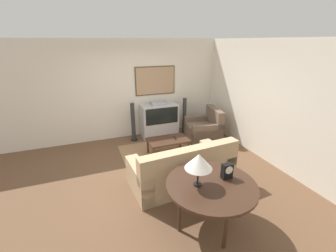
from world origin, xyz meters
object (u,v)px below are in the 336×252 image
object	(u,v)px
couch	(182,170)
console_table	(211,187)
table_lamp	(199,162)
speaker_tower_right	(184,117)
speaker_tower_left	(133,123)
coffee_table	(168,141)
armchair	(204,129)
tv	(159,120)
mantel_clock	(227,171)

from	to	relation	value
couch	console_table	bearing A→B (deg)	81.88
table_lamp	speaker_tower_right	distance (m)	3.78
speaker_tower_left	table_lamp	bearing A→B (deg)	-87.57
console_table	table_lamp	size ratio (longest dim) A/B	2.68
couch	speaker_tower_left	distance (m)	2.41
table_lamp	speaker_tower_right	size ratio (longest dim) A/B	0.45
coffee_table	console_table	bearing A→B (deg)	-95.98
couch	armchair	distance (m)	2.27
tv	speaker_tower_left	world-z (taller)	speaker_tower_left
speaker_tower_left	tv	bearing A→B (deg)	2.42
mantel_clock	speaker_tower_left	size ratio (longest dim) A/B	0.22
couch	table_lamp	xyz separation A→B (m)	(-0.27, -1.09, 0.82)
couch	speaker_tower_right	size ratio (longest dim) A/B	1.86
mantel_clock	table_lamp	bearing A→B (deg)	179.85
tv	coffee_table	bearing A→B (deg)	-98.91
armchair	speaker_tower_left	distance (m)	1.99
console_table	mantel_clock	world-z (taller)	mantel_clock
coffee_table	table_lamp	distance (m)	2.48
speaker_tower_right	console_table	bearing A→B (deg)	-109.02
couch	mantel_clock	distance (m)	1.25
armchair	couch	bearing A→B (deg)	-30.70
couch	speaker_tower_left	world-z (taller)	speaker_tower_left
coffee_table	table_lamp	world-z (taller)	table_lamp
mantel_clock	tv	bearing A→B (deg)	87.47
tv	coffee_table	xyz separation A→B (m)	(-0.18, -1.17, -0.13)
coffee_table	console_table	world-z (taller)	console_table
armchair	coffee_table	distance (m)	1.39
speaker_tower_right	couch	bearing A→B (deg)	-115.56
mantel_clock	speaker_tower_left	distance (m)	3.53
tv	console_table	bearing A→B (deg)	-96.95
coffee_table	tv	bearing A→B (deg)	81.09
couch	armchair	xyz separation A→B (m)	(1.46, 1.74, -0.01)
console_table	speaker_tower_left	size ratio (longest dim) A/B	1.19
couch	armchair	world-z (taller)	couch
tv	couch	world-z (taller)	tv
table_lamp	armchair	bearing A→B (deg)	58.46
speaker_tower_left	speaker_tower_right	size ratio (longest dim) A/B	1.00
coffee_table	speaker_tower_right	size ratio (longest dim) A/B	0.91
table_lamp	mantel_clock	size ratio (longest dim) A/B	2.05
couch	mantel_clock	world-z (taller)	mantel_clock
console_table	speaker_tower_left	bearing A→B (deg)	95.64
couch	console_table	xyz separation A→B (m)	(-0.08, -1.13, 0.39)
table_lamp	coffee_table	bearing A→B (deg)	79.11
tv	speaker_tower_right	distance (m)	0.78
tv	speaker_tower_right	world-z (taller)	speaker_tower_right
speaker_tower_right	armchair	bearing A→B (deg)	-62.11
speaker_tower_right	speaker_tower_left	bearing A→B (deg)	180.00
armchair	speaker_tower_left	xyz separation A→B (m)	(-1.88, 0.63, 0.22)
console_table	speaker_tower_left	distance (m)	3.52
table_lamp	mantel_clock	world-z (taller)	table_lamp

